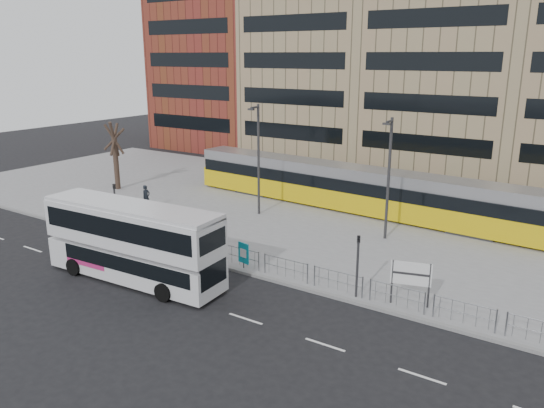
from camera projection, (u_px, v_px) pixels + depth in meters
The scene contains 16 objects.
ground at pixel (202, 263), 30.04m from camera, with size 120.00×120.00×0.00m, color black.
plaza at pixel (307, 211), 39.66m from camera, with size 64.00×24.00×0.15m, color gray.
kerb at pixel (202, 261), 30.05m from camera, with size 64.00×0.25×0.17m, color gray.
building_row at pixel (433, 39), 53.24m from camera, with size 70.40×18.40×31.20m.
pedestrian_barrier at pixel (235, 251), 29.11m from camera, with size 32.07×0.07×1.10m.
road_markings at pixel (164, 292), 26.29m from camera, with size 62.00×0.12×0.01m, color white.
double_decker_bus at pixel (132, 240), 27.15m from camera, with size 10.35×3.05×4.09m.
tram at pixel (353, 188), 39.33m from camera, with size 28.01×4.21×3.29m.
station_sign at pixel (411, 276), 24.23m from camera, with size 1.79×0.59×2.12m.
ad_panel at pixel (244, 253), 28.67m from camera, with size 0.77×0.19×1.44m.
pedestrian at pixel (146, 197), 39.73m from camera, with size 0.67×0.44×1.83m, color black.
traffic_light_west at pixel (115, 201), 34.80m from camera, with size 0.23×0.25×3.10m.
traffic_light_east at pixel (358, 258), 24.94m from camera, with size 0.23×0.25×3.10m.
lamp_post_west at pixel (258, 155), 37.55m from camera, with size 0.45×1.04×7.93m.
lamp_post_east at pixel (388, 174), 32.39m from camera, with size 0.45×1.04×7.62m.
bare_tree at pixel (113, 120), 44.39m from camera, with size 4.88×4.88×8.18m.
Camera 1 is at (18.75, -21.18, 11.36)m, focal length 35.00 mm.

